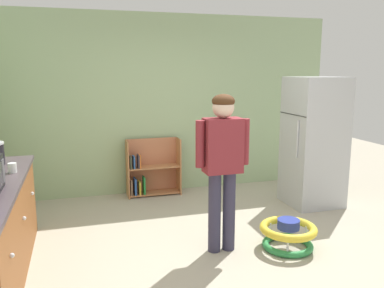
{
  "coord_description": "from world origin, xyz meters",
  "views": [
    {
      "loc": [
        -1.39,
        -3.64,
        1.88
      ],
      "look_at": [
        -0.14,
        0.62,
        1.04
      ],
      "focal_mm": 37.26,
      "sensor_mm": 36.0,
      "label": 1
    }
  ],
  "objects_px": {
    "refrigerator": "(314,142)",
    "white_cup": "(12,168)",
    "standing_person": "(223,158)",
    "bookshelf": "(150,171)",
    "baby_walker": "(288,234)"
  },
  "relations": [
    {
      "from": "baby_walker",
      "to": "standing_person",
      "type": "bearing_deg",
      "value": 167.09
    },
    {
      "from": "refrigerator",
      "to": "bookshelf",
      "type": "distance_m",
      "value": 2.42
    },
    {
      "from": "bookshelf",
      "to": "baby_walker",
      "type": "bearing_deg",
      "value": -64.95
    },
    {
      "from": "white_cup",
      "to": "baby_walker",
      "type": "bearing_deg",
      "value": -10.94
    },
    {
      "from": "standing_person",
      "to": "baby_walker",
      "type": "height_order",
      "value": "standing_person"
    },
    {
      "from": "refrigerator",
      "to": "standing_person",
      "type": "bearing_deg",
      "value": -149.14
    },
    {
      "from": "standing_person",
      "to": "bookshelf",
      "type": "bearing_deg",
      "value": 99.86
    },
    {
      "from": "refrigerator",
      "to": "white_cup",
      "type": "bearing_deg",
      "value": -169.77
    },
    {
      "from": "baby_walker",
      "to": "refrigerator",
      "type": "bearing_deg",
      "value": 48.8
    },
    {
      "from": "baby_walker",
      "to": "bookshelf",
      "type": "bearing_deg",
      "value": 115.05
    },
    {
      "from": "refrigerator",
      "to": "baby_walker",
      "type": "relative_size",
      "value": 2.95
    },
    {
      "from": "standing_person",
      "to": "white_cup",
      "type": "relative_size",
      "value": 17.27
    },
    {
      "from": "bookshelf",
      "to": "baby_walker",
      "type": "height_order",
      "value": "bookshelf"
    },
    {
      "from": "bookshelf",
      "to": "standing_person",
      "type": "bearing_deg",
      "value": -80.14
    },
    {
      "from": "bookshelf",
      "to": "white_cup",
      "type": "bearing_deg",
      "value": -133.38
    }
  ]
}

